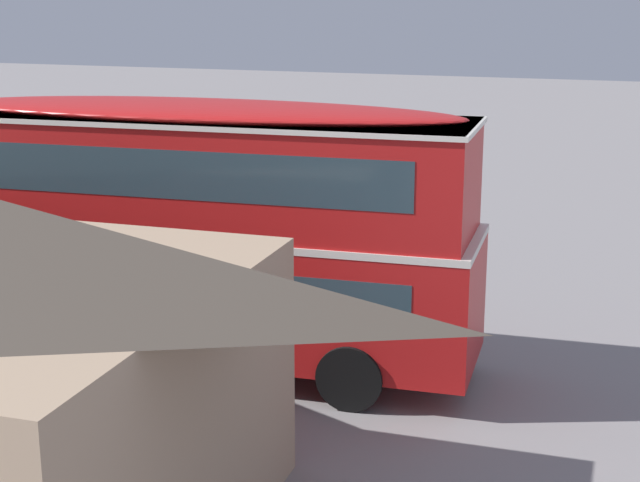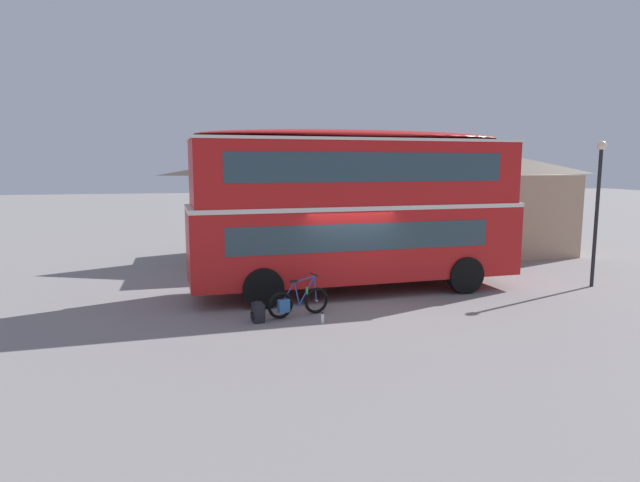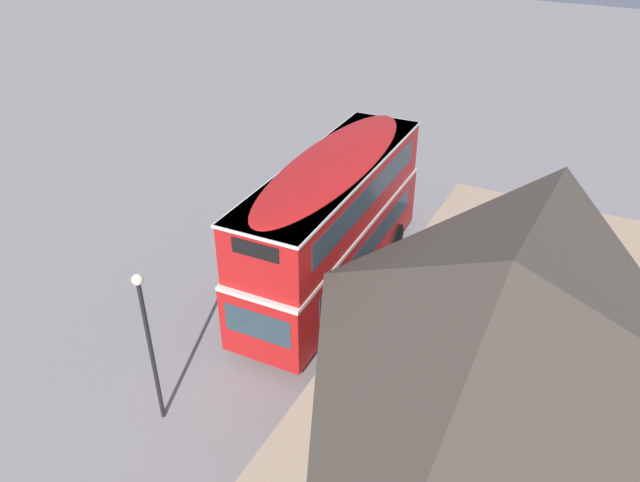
{
  "view_description": "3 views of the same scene",
  "coord_description": "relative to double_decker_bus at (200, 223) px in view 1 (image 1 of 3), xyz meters",
  "views": [
    {
      "loc": [
        -6.97,
        15.81,
        6.63
      ],
      "look_at": [
        -1.28,
        -0.49,
        2.15
      ],
      "focal_mm": 54.72,
      "sensor_mm": 36.0,
      "label": 1
    },
    {
      "loc": [
        -4.04,
        -14.41,
        3.8
      ],
      "look_at": [
        -0.93,
        -0.67,
        1.78
      ],
      "focal_mm": 30.07,
      "sensor_mm": 36.0,
      "label": 2
    },
    {
      "loc": [
        15.62,
        8.78,
        12.15
      ],
      "look_at": [
        0.24,
        0.18,
        1.43
      ],
      "focal_mm": 33.76,
      "sensor_mm": 36.0,
      "label": 3
    }
  ],
  "objects": [
    {
      "name": "ground_plane",
      "position": [
        -0.51,
        -0.82,
        -2.64
      ],
      "size": [
        120.0,
        120.0,
        0.0
      ],
      "primitive_type": "plane",
      "color": "gray"
    },
    {
      "name": "touring_bicycle",
      "position": [
        -2.22,
        -2.33,
        -2.27
      ],
      "size": [
        1.65,
        0.73,
        1.04
      ],
      "color": "black",
      "rests_on": "ground"
    },
    {
      "name": "double_decker_bus",
      "position": [
        0.0,
        0.0,
        0.0
      ],
      "size": [
        9.94,
        3.11,
        4.79
      ],
      "color": "black",
      "rests_on": "ground"
    },
    {
      "name": "backpack_on_ground",
      "position": [
        -3.23,
        -2.6,
        -2.37
      ],
      "size": [
        0.35,
        0.35,
        0.52
      ],
      "color": "black",
      "rests_on": "ground"
    },
    {
      "name": "water_bottle_clear_plastic",
      "position": [
        -1.72,
        -3.02,
        -2.52
      ],
      "size": [
        0.08,
        0.08,
        0.25
      ],
      "color": "silver",
      "rests_on": "ground"
    }
  ]
}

